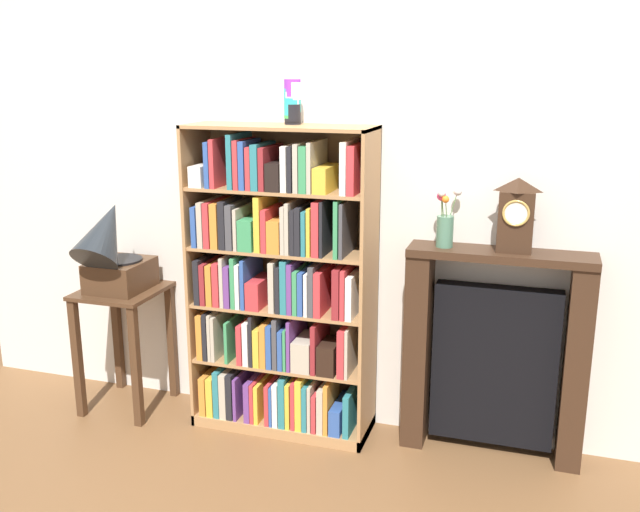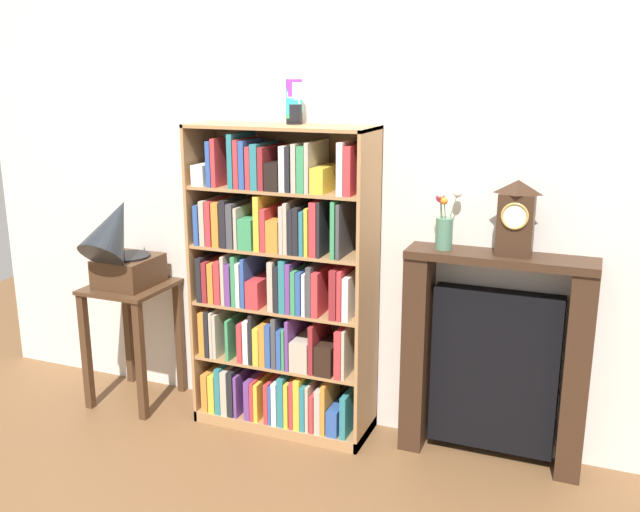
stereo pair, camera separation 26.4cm
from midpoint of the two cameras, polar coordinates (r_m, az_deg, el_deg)
The scene contains 9 objects.
ground_plane at distance 4.04m, azimuth -1.45°, elevation -14.02°, with size 7.36×6.40×0.02m, color brown.
wall_back at distance 3.84m, azimuth 1.35°, elevation 5.26°, with size 4.36×0.08×2.60m, color silver.
bookshelf at distance 3.79m, azimuth -1.23°, elevation -3.05°, with size 0.98×0.35×1.67m.
cup_stack at distance 3.65m, azimuth 0.01°, elevation 12.36°, with size 0.09×0.09×0.22m.
side_table_left at distance 4.29m, azimuth -13.25°, elevation -4.96°, with size 0.44×0.46×0.72m.
gramophone at distance 4.11m, azimuth -14.16°, elevation 0.75°, with size 0.30×0.50×0.58m.
fireplace_mantel at distance 3.69m, azimuth 15.95°, elevation -8.11°, with size 0.91×0.23×1.08m.
mantel_clock at distance 3.46m, azimuth 17.70°, elevation 2.92°, with size 0.17×0.11×0.36m.
flower_vase at distance 3.51m, azimuth 12.18°, elevation 2.35°, with size 0.11×0.13×0.30m.
Camera 2 is at (1.54, -3.20, 1.93)m, focal length 39.55 mm.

